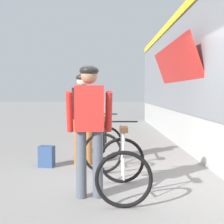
{
  "coord_description": "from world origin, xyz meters",
  "views": [
    {
      "loc": [
        -0.54,
        -4.74,
        1.41
      ],
      "look_at": [
        -0.44,
        0.73,
        1.05
      ],
      "focal_mm": 48.14,
      "sensor_mm": 36.0,
      "label": 1
    }
  ],
  "objects": [
    {
      "name": "bicycle_near_black",
      "position": [
        -0.58,
        0.93,
        0.4
      ],
      "size": [
        0.77,
        1.11,
        0.99
      ],
      "color": "black",
      "rests_on": "ground"
    },
    {
      "name": "cyclist_near_in_dark",
      "position": [
        -1.0,
        1.06,
        1.05
      ],
      "size": [
        0.62,
        0.33,
        1.76
      ],
      "color": "#935B2D",
      "rests_on": "ground"
    },
    {
      "name": "cyclist_far_in_red",
      "position": [
        -0.77,
        -0.79,
        1.05
      ],
      "size": [
        0.62,
        0.33,
        1.76
      ],
      "color": "#4C515B",
      "rests_on": "ground"
    },
    {
      "name": "bicycle_far_silver",
      "position": [
        -0.32,
        -0.67,
        0.4
      ],
      "size": [
        0.74,
        1.09,
        0.99
      ],
      "color": "black",
      "rests_on": "ground"
    },
    {
      "name": "backpack_on_platform",
      "position": [
        -1.67,
        0.87,
        0.2
      ],
      "size": [
        0.31,
        0.23,
        0.4
      ],
      "primitive_type": "cube",
      "rotation": [
        0.0,
        0.0,
        -0.2
      ],
      "color": "navy",
      "rests_on": "ground"
    },
    {
      "name": "ground_plane",
      "position": [
        0.0,
        0.0,
        0.0
      ],
      "size": [
        80.0,
        80.0,
        0.0
      ],
      "primitive_type": "plane",
      "color": "gray"
    }
  ]
}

